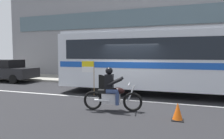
% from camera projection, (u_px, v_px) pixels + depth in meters
% --- Properties ---
extents(ground_plane, '(60.00, 60.00, 0.00)m').
position_uv_depth(ground_plane, '(131.00, 97.00, 9.35)').
color(ground_plane, black).
extents(sidewalk_curb, '(28.00, 3.80, 0.15)m').
position_uv_depth(sidewalk_curb, '(147.00, 82.00, 14.17)').
color(sidewalk_curb, gray).
rests_on(sidewalk_curb, ground_plane).
extents(lane_center_stripe, '(26.60, 0.14, 0.01)m').
position_uv_depth(lane_center_stripe, '(127.00, 100.00, 8.79)').
color(lane_center_stripe, silver).
rests_on(lane_center_stripe, ground_plane).
extents(transit_bus, '(12.27, 2.74, 3.22)m').
position_uv_depth(transit_bus, '(182.00, 57.00, 9.62)').
color(transit_bus, silver).
rests_on(transit_bus, ground_plane).
extents(motorcycle_with_rider, '(2.18, 0.71, 1.78)m').
position_uv_depth(motorcycle_with_rider, '(112.00, 92.00, 7.10)').
color(motorcycle_with_rider, black).
rests_on(motorcycle_with_rider, ground_plane).
extents(parked_sedan_curbside, '(4.45, 1.90, 1.64)m').
position_uv_depth(parked_sedan_curbside, '(7.00, 70.00, 14.97)').
color(parked_sedan_curbside, black).
rests_on(parked_sedan_curbside, ground_plane).
extents(fire_hydrant, '(0.22, 0.30, 0.75)m').
position_uv_depth(fire_hydrant, '(121.00, 77.00, 13.54)').
color(fire_hydrant, red).
rests_on(fire_hydrant, sidewalk_curb).
extents(traffic_cone, '(0.36, 0.36, 0.55)m').
position_uv_depth(traffic_cone, '(178.00, 112.00, 6.07)').
color(traffic_cone, '#EA590F').
rests_on(traffic_cone, ground_plane).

